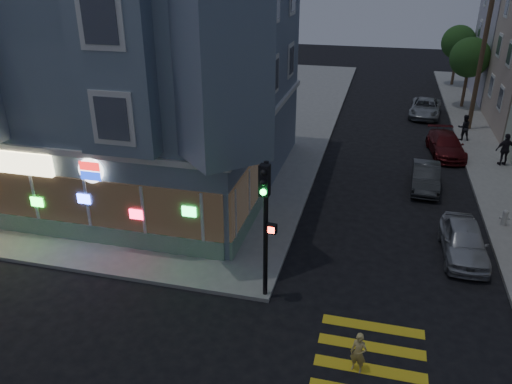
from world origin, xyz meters
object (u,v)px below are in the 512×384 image
at_px(pedestrian_a, 464,127).
at_px(parked_car_d, 425,108).
at_px(parked_car_b, 426,177).
at_px(parked_car_c, 446,145).
at_px(traffic_signal, 266,210).
at_px(street_tree_far, 459,42).
at_px(running_child, 358,353).
at_px(fire_hydrant, 505,217).
at_px(street_tree_near, 470,58).
at_px(pedestrian_b, 505,150).
at_px(utility_pole, 481,60).
at_px(parked_car_a, 464,241).

relative_size(pedestrian_a, parked_car_d, 0.36).
relative_size(parked_car_b, parked_car_c, 0.86).
bearing_deg(parked_car_b, traffic_signal, -115.22).
relative_size(street_tree_far, pedestrian_a, 3.22).
xyz_separation_m(running_child, fire_hydrant, (5.60, 10.06, -0.10)).
height_order(street_tree_near, parked_car_b, street_tree_near).
relative_size(street_tree_near, pedestrian_b, 2.90).
xyz_separation_m(street_tree_near, parked_car_c, (-2.18, -11.41, -3.30)).
bearing_deg(fire_hydrant, utility_pole, 88.92).
height_order(parked_car_b, parked_car_c, parked_car_c).
xyz_separation_m(parked_car_a, parked_car_b, (-1.12, 6.40, -0.05)).
bearing_deg(traffic_signal, parked_car_b, 69.48).
relative_size(utility_pole, street_tree_near, 1.70).
xyz_separation_m(running_child, pedestrian_a, (5.17, 21.75, 0.34)).
xyz_separation_m(parked_car_d, fire_hydrant, (2.49, -17.22, -0.10)).
distance_m(parked_car_c, parked_car_d, 8.36).
relative_size(parked_car_c, parked_car_d, 0.96).
relative_size(pedestrian_a, fire_hydrant, 2.23).
relative_size(street_tree_near, running_child, 4.15).
xyz_separation_m(street_tree_near, traffic_signal, (-9.38, -27.82, -0.46)).
xyz_separation_m(street_tree_far, pedestrian_a, (-0.90, -16.61, -2.96)).
bearing_deg(pedestrian_a, street_tree_far, -104.48).
distance_m(street_tree_near, parked_car_d, 5.40).
relative_size(traffic_signal, fire_hydrant, 6.64).
bearing_deg(parked_car_b, street_tree_near, 80.26).
xyz_separation_m(parked_car_c, fire_hydrant, (1.71, -8.90, -0.10)).
relative_size(running_child, parked_car_a, 0.32).
xyz_separation_m(street_tree_far, fire_hydrant, (-0.47, -28.31, -3.40)).
height_order(running_child, traffic_signal, traffic_signal).
bearing_deg(fire_hydrant, street_tree_far, 89.05).
height_order(utility_pole, parked_car_d, utility_pole).
height_order(pedestrian_b, parked_car_b, pedestrian_b).
bearing_deg(parked_car_c, street_tree_near, 72.63).
xyz_separation_m(utility_pole, pedestrian_a, (-0.70, -2.61, -3.82)).
height_order(utility_pole, traffic_signal, utility_pole).
height_order(parked_car_c, traffic_signal, traffic_signal).
bearing_deg(street_tree_near, pedestrian_a, -95.97).
distance_m(utility_pole, pedestrian_b, 7.73).
bearing_deg(parked_car_d, running_child, -90.55).
xyz_separation_m(traffic_signal, fire_hydrant, (8.91, 7.52, -2.93)).
distance_m(parked_car_a, parked_car_d, 20.08).
distance_m(utility_pole, traffic_signal, 23.71).
bearing_deg(street_tree_near, street_tree_far, 90.00).
bearing_deg(pedestrian_b, fire_hydrant, 63.66).
height_order(parked_car_a, parked_car_d, parked_car_a).
height_order(parked_car_c, fire_hydrant, parked_car_c).
height_order(running_child, parked_car_c, parked_car_c).
bearing_deg(pedestrian_a, street_tree_near, -107.35).
distance_m(parked_car_a, parked_car_b, 6.50).
xyz_separation_m(street_tree_near, running_child, (-6.07, -30.37, -3.30)).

